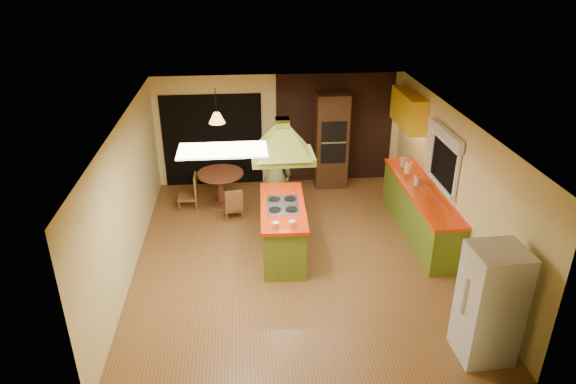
{
  "coord_description": "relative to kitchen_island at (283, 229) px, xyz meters",
  "views": [
    {
      "loc": [
        -0.82,
        -7.72,
        4.95
      ],
      "look_at": [
        -0.09,
        0.2,
        1.15
      ],
      "focal_mm": 32.0,
      "sensor_mm": 36.0,
      "label": 1
    }
  ],
  "objects": [
    {
      "name": "window_right",
      "position": [
        2.88,
        0.3,
        1.29
      ],
      "size": [
        0.12,
        1.35,
        1.06
      ],
      "color": "black",
      "rests_on": "room_walls"
    },
    {
      "name": "nook_opening",
      "position": [
        -1.31,
        3.13,
        0.57
      ],
      "size": [
        2.2,
        0.03,
        2.1
      ],
      "primitive_type": "cube",
      "color": "black",
      "rests_on": "ground"
    },
    {
      "name": "room_walls",
      "position": [
        0.19,
        -0.1,
        0.77
      ],
      "size": [
        5.5,
        6.5,
        6.5
      ],
      "color": "#F5ECB0",
      "rests_on": "ground"
    },
    {
      "name": "upper_cabinets",
      "position": [
        2.76,
        2.1,
        1.47
      ],
      "size": [
        0.34,
        1.4,
        0.7
      ],
      "primitive_type": "cube",
      "color": "yellow",
      "rests_on": "room_walls"
    },
    {
      "name": "brick_panel",
      "position": [
        1.44,
        3.13,
        0.77
      ],
      "size": [
        2.64,
        0.03,
        2.5
      ],
      "primitive_type": "cube",
      "color": "#381E14",
      "rests_on": "ground"
    },
    {
      "name": "wall_oven",
      "position": [
        1.32,
        2.84,
        0.59
      ],
      "size": [
        0.72,
        0.61,
        2.14
      ],
      "rotation": [
        0.0,
        0.0,
        -0.02
      ],
      "color": "#492B17",
      "rests_on": "ground"
    },
    {
      "name": "chair_near",
      "position": [
        -0.89,
        1.41,
        -0.14
      ],
      "size": [
        0.42,
        0.42,
        0.68
      ],
      "primitive_type": null,
      "rotation": [
        0.0,
        0.0,
        3.3
      ],
      "color": "brown",
      "rests_on": "ground"
    },
    {
      "name": "canister_medium",
      "position": [
        2.59,
        1.57,
        0.54
      ],
      "size": [
        0.17,
        0.17,
        0.19
      ],
      "primitive_type": "cylinder",
      "rotation": [
        0.0,
        0.0,
        -0.33
      ],
      "color": "beige",
      "rests_on": "right_counter"
    },
    {
      "name": "kitchen_island",
      "position": [
        0.0,
        0.0,
        0.0
      ],
      "size": [
        0.84,
        1.92,
        0.96
      ],
      "rotation": [
        0.0,
        0.0,
        -0.04
      ],
      "color": "olive",
      "rests_on": "ground"
    },
    {
      "name": "pendant_lamp",
      "position": [
        -1.14,
        2.06,
        1.42
      ],
      "size": [
        0.34,
        0.34,
        0.21
      ],
      "primitive_type": "cone",
      "rotation": [
        0.0,
        0.0,
        0.05
      ],
      "color": "#FF9E3F",
      "rests_on": "ceiling_plane"
    },
    {
      "name": "refrigerator",
      "position": [
        2.44,
        -2.77,
        0.34
      ],
      "size": [
        0.69,
        0.66,
        1.63
      ],
      "primitive_type": "cube",
      "rotation": [
        0.0,
        0.0,
        0.04
      ],
      "color": "silver",
      "rests_on": "ground"
    },
    {
      "name": "dining_table",
      "position": [
        -1.14,
        2.06,
        0.02
      ],
      "size": [
        0.96,
        0.96,
        0.72
      ],
      "rotation": [
        0.0,
        0.0,
        0.06
      ],
      "color": "brown",
      "rests_on": "ground"
    },
    {
      "name": "man",
      "position": [
        -0.05,
        1.3,
        0.45
      ],
      "size": [
        0.7,
        0.49,
        1.86
      ],
      "primitive_type": "imported",
      "rotation": [
        0.0,
        0.0,
        3.2
      ],
      "color": "#525C31",
      "rests_on": "ground"
    },
    {
      "name": "canister_large",
      "position": [
        2.59,
        1.25,
        0.55
      ],
      "size": [
        0.19,
        0.19,
        0.21
      ],
      "primitive_type": "cylinder",
      "rotation": [
        0.0,
        0.0,
        0.39
      ],
      "color": "#FFF2CD",
      "rests_on": "right_counter"
    },
    {
      "name": "canister_small",
      "position": [
        2.59,
        0.68,
        0.52
      ],
      "size": [
        0.14,
        0.14,
        0.16
      ],
      "primitive_type": "cylinder",
      "rotation": [
        0.0,
        0.0,
        -0.14
      ],
      "color": "beige",
      "rests_on": "right_counter"
    },
    {
      "name": "right_counter",
      "position": [
        2.64,
        0.5,
        -0.02
      ],
      "size": [
        0.62,
        3.05,
        0.92
      ],
      "color": "olive",
      "rests_on": "ground"
    },
    {
      "name": "ceiling_plane",
      "position": [
        0.19,
        -0.1,
        2.02
      ],
      "size": [
        6.5,
        6.5,
        0.0
      ],
      "primitive_type": "plane",
      "rotation": [
        3.14,
        0.0,
        0.0
      ],
      "color": "silver",
      "rests_on": "room_walls"
    },
    {
      "name": "range_hood",
      "position": [
        0.0,
        0.0,
        1.77
      ],
      "size": [
        1.03,
        0.74,
        0.79
      ],
      "rotation": [
        0.0,
        0.0,
        0.01
      ],
      "color": "#606F1B",
      "rests_on": "ceiling_plane"
    },
    {
      "name": "ground",
      "position": [
        0.19,
        -0.1,
        -0.48
      ],
      "size": [
        6.5,
        6.5,
        0.0
      ],
      "primitive_type": "plane",
      "color": "brown",
      "rests_on": "ground"
    },
    {
      "name": "fluor_panel",
      "position": [
        -0.91,
        -1.3,
        2.01
      ],
      "size": [
        1.2,
        0.6,
        0.03
      ],
      "primitive_type": "cube",
      "color": "white",
      "rests_on": "ceiling_plane"
    },
    {
      "name": "chair_left",
      "position": [
        -1.84,
        1.96,
        -0.11
      ],
      "size": [
        0.4,
        0.4,
        0.73
      ],
      "primitive_type": null,
      "rotation": [
        0.0,
        0.0,
        -1.57
      ],
      "color": "brown",
      "rests_on": "ground"
    }
  ]
}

